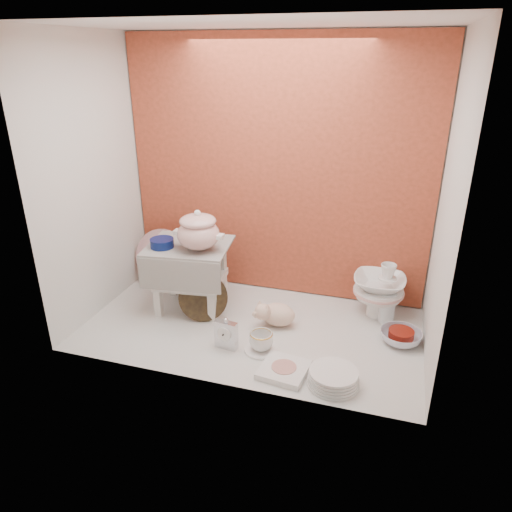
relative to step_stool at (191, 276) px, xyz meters
The scene contains 17 objects.
ground 0.46m from the step_stool, 15.94° to the right, with size 1.80×1.80×0.00m, color silver.
niche_shell 0.84m from the step_stool, ahead, with size 1.86×1.03×1.53m.
step_stool is the anchor object (origin of this frame).
soup_tureen 0.33m from the step_stool, 31.81° to the right, with size 0.27×0.27×0.23m, color white, non-canonical shape.
cobalt_bowl 0.27m from the step_stool, 149.27° to the right, with size 0.13×0.13×0.05m, color #0A1751.
floral_platter 0.35m from the step_stool, 144.59° to the left, with size 0.38×0.11×0.37m, color silver, non-canonical shape.
blue_white_vase 0.22m from the step_stool, 98.45° to the left, with size 0.26×0.26×0.27m, color white.
lacquer_tray 0.17m from the step_stool, 41.55° to the right, with size 0.27×0.09×0.27m, color black, non-canonical shape.
mantel_clock 0.49m from the step_stool, 44.84° to the right, with size 0.12×0.04×0.17m, color silver.
plush_pig 0.55m from the step_stool, ahead, with size 0.24×0.16×0.14m, color beige.
teacup_saucer 0.63m from the step_stool, 31.16° to the right, with size 0.17×0.17×0.01m, color white.
gold_rim_teacup 0.62m from the step_stool, 31.16° to the right, with size 0.12×0.12×0.09m, color white.
lattice_dish 0.83m from the step_stool, 33.95° to the right, with size 0.21×0.21×0.03m, color white.
dinner_plate_stack 1.03m from the step_stool, 27.50° to the right, with size 0.24×0.24×0.07m, color white.
crystal_bowl 1.20m from the step_stool, ahead, with size 0.21×0.21×0.07m, color silver.
clear_glass_vase 1.12m from the step_stool, ahead, with size 0.09×0.09×0.18m, color silver.
porcelain_tower 1.07m from the step_stool, 12.07° to the left, with size 0.29×0.29×0.33m, color white, non-canonical shape.
Camera 1 is at (0.68, -2.12, 1.39)m, focal length 33.23 mm.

